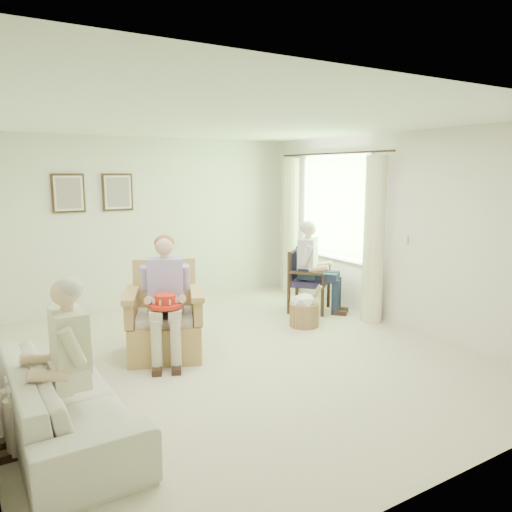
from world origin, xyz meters
name	(u,v)px	position (x,y,z in m)	size (l,w,h in m)	color
floor	(234,358)	(0.00, 0.00, 0.00)	(5.50, 5.50, 0.00)	beige
back_wall	(147,223)	(0.00, 2.75, 1.30)	(5.00, 0.04, 2.60)	silver
front_wall	(447,298)	(0.00, -2.75, 1.30)	(5.00, 0.04, 2.60)	silver
right_wall	(395,230)	(2.50, 0.00, 1.30)	(0.04, 5.50, 2.60)	silver
ceiling	(233,121)	(0.00, 0.00, 2.60)	(5.00, 5.50, 0.02)	white
window	(335,204)	(2.46, 1.20, 1.58)	(0.13, 2.50, 1.63)	#2D6B23
curtain_left	(374,240)	(2.33, 0.22, 1.15)	(0.34, 0.34, 2.30)	beige
curtain_right	(291,227)	(2.33, 2.18, 1.15)	(0.34, 0.34, 2.30)	beige
framed_print_left	(68,193)	(-1.15, 2.71, 1.78)	(0.45, 0.05, 0.55)	#382114
framed_print_right	(118,192)	(-0.45, 2.71, 1.78)	(0.45, 0.05, 0.55)	#382114
wicker_armchair	(164,326)	(-0.63, 0.51, 0.34)	(0.83, 0.82, 1.06)	tan
wood_armchair	(306,277)	(1.92, 1.19, 0.50)	(0.59, 0.55, 0.91)	black
sofa	(67,399)	(-1.95, -0.76, 0.30)	(0.81, 2.06, 0.60)	beige
person_wicker	(167,289)	(-0.63, 0.37, 0.80)	(0.40, 0.63, 1.36)	beige
person_dark	(313,261)	(1.92, 1.04, 0.77)	(0.40, 0.63, 1.33)	#192139
person_sofa	(66,353)	(-1.95, -0.85, 0.72)	(0.42, 0.63, 1.26)	beige
red_hat	(165,302)	(-0.73, 0.19, 0.71)	(0.35, 0.35, 0.14)	red
hatbox	(304,309)	(1.39, 0.53, 0.23)	(0.46, 0.46, 0.59)	tan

